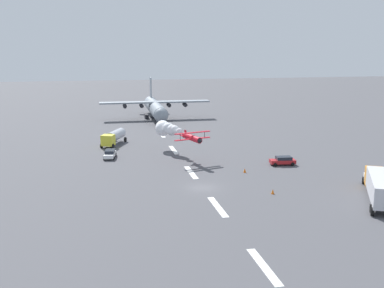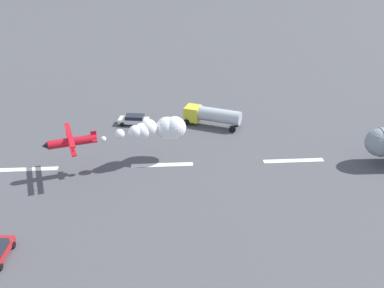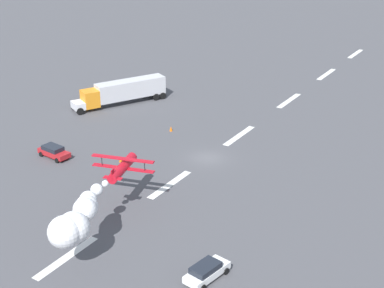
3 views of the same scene
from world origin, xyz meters
TOP-DOWN VIEW (x-y plane):
  - runway_stripe_4 at (8.66, 0.00)m, footprint 8.00×0.90m
  - runway_stripe_5 at (25.97, 0.00)m, footprint 8.00×0.90m
  - runway_stripe_6 at (43.29, 0.00)m, footprint 8.00×0.90m
  - stunt_biplane_red at (24.89, 1.27)m, footprint 17.54×8.52m
  - fuel_tanker_truck at (33.59, 11.55)m, footprint 8.83×5.89m
  - airport_staff_sedan at (21.79, 12.79)m, footprint 4.80×2.62m

SIDE VIEW (x-z plane):
  - runway_stripe_4 at x=8.66m, z-range 0.00..0.01m
  - runway_stripe_5 at x=25.97m, z-range 0.00..0.01m
  - runway_stripe_6 at x=43.29m, z-range 0.00..0.01m
  - airport_staff_sedan at x=21.79m, z-range 0.05..1.57m
  - fuel_tanker_truck at x=33.59m, z-range 0.29..3.19m
  - stunt_biplane_red at x=24.89m, z-range 2.94..6.00m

